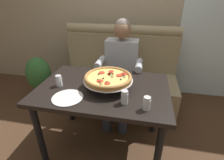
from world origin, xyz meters
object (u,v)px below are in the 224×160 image
shaker_pepper_flakes (59,81)px  dining_table (103,96)px  plate_near_left (67,97)px  pizza (108,78)px  shaker_parmesan (147,104)px  potted_plant (39,77)px  booth_bench (118,79)px  shaker_oregano (125,98)px  diner_main (120,67)px

shaker_pepper_flakes → dining_table: bearing=8.8°
plate_near_left → pizza: bearing=39.6°
shaker_parmesan → shaker_pepper_flakes: bearing=166.0°
plate_near_left → potted_plant: bearing=134.9°
booth_bench → shaker_parmesan: 1.27m
pizza → shaker_pepper_flakes: 0.46m
pizza → shaker_pepper_flakes: pizza is taller
dining_table → shaker_oregano: bearing=-43.7°
shaker_parmesan → shaker_pepper_flakes: shaker_parmesan is taller
booth_bench → shaker_pepper_flakes: bearing=-113.4°
booth_bench → shaker_oregano: booth_bench is taller
dining_table → shaker_oregano: (0.23, -0.22, 0.15)m
pizza → shaker_parmesan: size_ratio=4.18×
plate_near_left → potted_plant: plate_near_left is taller
pizza → potted_plant: 1.51m
diner_main → shaker_parmesan: size_ratio=11.88×
shaker_pepper_flakes → plate_near_left: 0.24m
shaker_oregano → booth_bench: bearing=101.9°
shaker_pepper_flakes → plate_near_left: bearing=-47.7°
shaker_oregano → dining_table: bearing=136.3°
shaker_pepper_flakes → booth_bench: bearing=66.6°
diner_main → plate_near_left: diner_main is taller
diner_main → shaker_parmesan: (0.33, -0.87, 0.09)m
booth_bench → shaker_pepper_flakes: 1.10m
dining_table → pizza: pizza is taller
dining_table → shaker_parmesan: bearing=-33.5°
shaker_parmesan → shaker_pepper_flakes: 0.83m
potted_plant → plate_near_left: bearing=-45.1°
diner_main → shaker_pepper_flakes: 0.82m
booth_bench → pizza: (0.05, -0.87, 0.46)m
diner_main → potted_plant: bearing=175.0°
potted_plant → dining_table: bearing=-30.9°
dining_table → shaker_parmesan: (0.40, -0.26, 0.14)m
dining_table → diner_main: bearing=83.5°
pizza → shaker_oregano: bearing=-50.8°
booth_bench → plate_near_left: bearing=-102.3°
booth_bench → dining_table: 0.91m
dining_table → potted_plant: 1.42m
dining_table → shaker_oregano: shaker_oregano is taller
dining_table → pizza: bearing=2.0°
booth_bench → pizza: size_ratio=3.66×
dining_table → booth_bench: bearing=90.0°
shaker_parmesan → plate_near_left: 0.64m
pizza → potted_plant: size_ratio=0.64×
dining_table → pizza: 0.20m
potted_plant → booth_bench: bearing=7.4°
shaker_pepper_flakes → potted_plant: 1.18m
shaker_pepper_flakes → plate_near_left: size_ratio=0.41×
dining_table → plate_near_left: size_ratio=4.64×
pizza → shaker_oregano: (0.18, -0.22, -0.05)m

